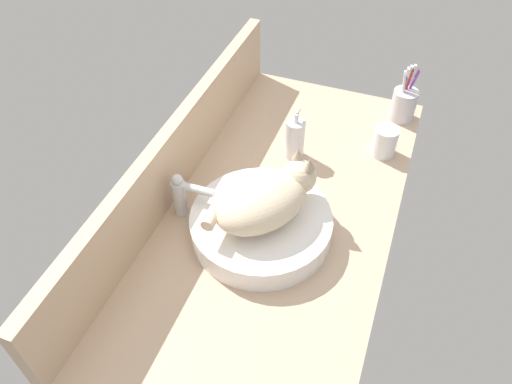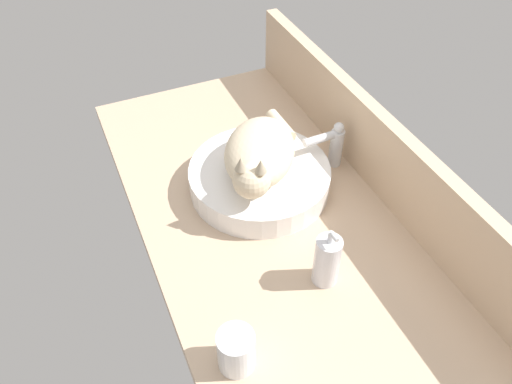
{
  "view_description": "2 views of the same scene",
  "coord_description": "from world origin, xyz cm",
  "px_view_note": "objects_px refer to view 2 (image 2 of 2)",
  "views": [
    {
      "loc": [
        -86.99,
        -26.55,
        99.77
      ],
      "look_at": [
        -3.3,
        4.57,
        8.79
      ],
      "focal_mm": 35.0,
      "sensor_mm": 36.0,
      "label": 1
    },
    {
      "loc": [
        76.68,
        -37.56,
        89.94
      ],
      "look_at": [
        0.75,
        -4.04,
        8.85
      ],
      "focal_mm": 35.0,
      "sensor_mm": 36.0,
      "label": 2
    }
  ],
  "objects_px": {
    "faucet": "(333,144)",
    "cat": "(259,154)",
    "soap_dispenser": "(327,261)",
    "water_glass": "(236,352)",
    "sink_basin": "(260,178)"
  },
  "relations": [
    {
      "from": "faucet",
      "to": "water_glass",
      "type": "bearing_deg",
      "value": -46.51
    },
    {
      "from": "cat",
      "to": "water_glass",
      "type": "xyz_separation_m",
      "value": [
        0.41,
        -0.23,
        -0.08
      ]
    },
    {
      "from": "soap_dispenser",
      "to": "cat",
      "type": "bearing_deg",
      "value": -176.68
    },
    {
      "from": "cat",
      "to": "faucet",
      "type": "xyz_separation_m",
      "value": [
        -0.02,
        0.22,
        -0.05
      ]
    },
    {
      "from": "sink_basin",
      "to": "faucet",
      "type": "height_order",
      "value": "faucet"
    },
    {
      "from": "soap_dispenser",
      "to": "water_glass",
      "type": "bearing_deg",
      "value": -67.49
    },
    {
      "from": "cat",
      "to": "faucet",
      "type": "distance_m",
      "value": 0.23
    },
    {
      "from": "faucet",
      "to": "water_glass",
      "type": "distance_m",
      "value": 0.62
    },
    {
      "from": "faucet",
      "to": "cat",
      "type": "bearing_deg",
      "value": -85.99
    },
    {
      "from": "faucet",
      "to": "water_glass",
      "type": "relative_size",
      "value": 1.48
    },
    {
      "from": "soap_dispenser",
      "to": "faucet",
      "type": "bearing_deg",
      "value": 148.07
    },
    {
      "from": "faucet",
      "to": "soap_dispenser",
      "type": "relative_size",
      "value": 0.86
    },
    {
      "from": "cat",
      "to": "soap_dispenser",
      "type": "bearing_deg",
      "value": 3.32
    },
    {
      "from": "cat",
      "to": "soap_dispenser",
      "type": "distance_m",
      "value": 0.32
    },
    {
      "from": "cat",
      "to": "water_glass",
      "type": "bearing_deg",
      "value": -29.21
    }
  ]
}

